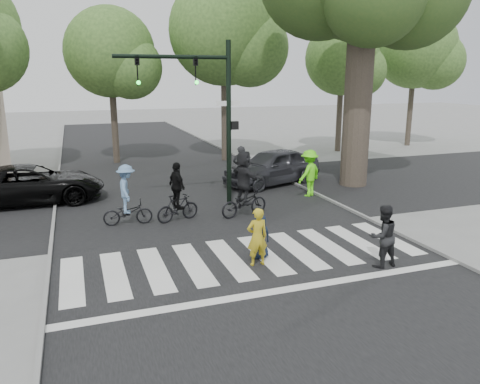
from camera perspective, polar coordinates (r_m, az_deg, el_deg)
The scene contains 21 objects.
ground at distance 11.95m, azimuth 2.60°, elevation -9.56°, with size 120.00×120.00×0.00m, color gray.
road_stem at distance 16.40m, azimuth -3.99°, elevation -2.94°, with size 10.00×70.00×0.01m, color black.
road_cross at distance 19.20m, azimuth -6.42°, elevation -0.47°, with size 70.00×10.00×0.01m, color black.
curb_left at distance 15.87m, azimuth -21.88°, elevation -4.36°, with size 0.10×70.00×0.10m, color gray.
curb_right at distance 18.34m, azimuth 11.38°, elevation -1.22°, with size 0.10×70.00×0.10m, color gray.
crosswalk at distance 12.51m, azimuth 1.44°, elevation -8.39°, with size 10.00×3.85×0.01m.
traffic_signal at distance 16.97m, azimuth -4.16°, elevation 11.01°, with size 4.45×0.29×6.00m.
bg_tree_2 at distance 26.88m, azimuth -14.98°, elevation 15.68°, with size 5.04×4.80×8.40m.
bg_tree_3 at distance 26.87m, azimuth -1.18°, elevation 18.62°, with size 6.30×6.00×10.20m.
bg_tree_4 at distance 30.97m, azimuth 12.88°, elevation 15.25°, with size 4.83×4.60×8.15m.
bg_tree_5 at distance 35.01m, azimuth 21.15°, elevation 15.69°, with size 5.67×5.40×9.30m.
pedestrian_woman at distance 12.00m, azimuth 2.11°, elevation -5.51°, with size 0.56×0.37×1.53m, color gold.
pedestrian_child at distance 12.54m, azimuth 2.49°, elevation -5.45°, with size 0.59×0.38×1.20m, color black.
pedestrian_adult at distance 12.45m, azimuth 17.01°, elevation -5.16°, with size 0.79×0.62×1.64m, color black.
cyclist_left at distance 15.64m, azimuth -13.61°, elevation -0.85°, with size 1.63×1.08×2.01m.
cyclist_mid at distance 15.74m, azimuth -7.64°, elevation -0.65°, with size 1.60×1.01×2.01m.
cyclist_right at distance 16.13m, azimuth 0.50°, elevation 0.58°, with size 1.92×1.78×2.31m.
car_suv at distance 19.60m, azimuth -24.11°, elevation 0.89°, with size 2.46×5.35×1.49m, color black.
car_grey at distance 21.11m, azimuth 3.94°, elevation 3.11°, with size 1.89×4.71×1.60m, color #35353B.
bystander_hivis at distance 19.10m, azimuth 8.43°, elevation 2.29°, with size 1.23×0.70×1.90m, color #63FF17.
bystander_dark at distance 19.92m, azimuth 0.11°, elevation 2.94°, with size 0.70×0.46×1.91m, color black.
Camera 1 is at (-4.17, -10.13, 4.77)m, focal length 35.00 mm.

